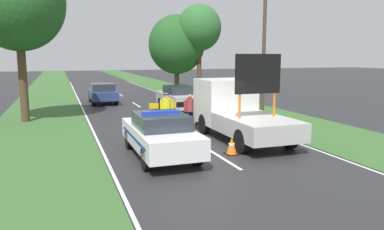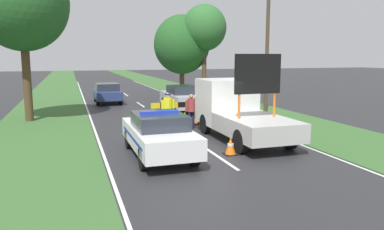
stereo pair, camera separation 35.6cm
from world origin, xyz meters
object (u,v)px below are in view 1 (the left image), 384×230
Objects in this scene: roadside_tree_mid_left at (177,45)px; traffic_cone_near_truck at (183,117)px; queued_car_sedan_silver at (179,98)px; roadside_tree_near_left at (199,28)px; utility_pole at (264,47)px; traffic_cone_centre_front at (194,117)px; traffic_cone_behind_barrier at (187,138)px; road_barrier at (176,107)px; roadside_tree_near_right at (18,2)px; queued_car_hatch_blue at (103,93)px; police_car at (160,134)px; work_truck at (236,110)px; pedestrian_civilian at (190,108)px; police_officer at (167,109)px; traffic_cone_near_police at (232,146)px.

traffic_cone_near_truck is at bearing -105.98° from roadside_tree_mid_left.
roadside_tree_near_left reaches higher than queued_car_sedan_silver.
utility_pole is at bearing 3.46° from traffic_cone_near_truck.
traffic_cone_behind_barrier is at bearing -112.77° from traffic_cone_centre_front.
utility_pole is at bearing 17.30° from road_barrier.
road_barrier is 0.34× the size of roadside_tree_near_left.
road_barrier is 0.31× the size of roadside_tree_near_right.
queued_car_hatch_blue is at bearing 109.08° from traffic_cone_centre_front.
police_car is at bearing -139.87° from utility_pole.
work_truck is 8.73× the size of traffic_cone_behind_barrier.
traffic_cone_near_truck is at bearing 71.34° from police_car.
roadside_tree_near_right is at bearing 128.64° from traffic_cone_behind_barrier.
roadside_tree_mid_left is at bearing 76.17° from traffic_cone_centre_front.
work_truck is 14.18m from queued_car_hatch_blue.
traffic_cone_near_truck is 0.12× the size of queued_car_sedan_silver.
pedestrian_civilian is 0.36× the size of queued_car_sedan_silver.
traffic_cone_centre_front is (3.22, 5.57, -0.43)m from police_car.
police_officer is 0.23× the size of utility_pole.
traffic_cone_behind_barrier is at bearing -97.77° from road_barrier.
police_officer is 9.36m from roadside_tree_near_right.
roadside_tree_near_right is (-7.05, 3.77, 5.07)m from road_barrier.
traffic_cone_behind_barrier is at bearing -106.30° from traffic_cone_near_truck.
queued_car_sedan_silver reaches higher than queued_car_hatch_blue.
queued_car_sedan_silver is 5.98m from utility_pole.
roadside_tree_near_right is at bearing 157.68° from traffic_cone_centre_front.
police_officer reaches higher than traffic_cone_centre_front.
traffic_cone_centre_front is (1.08, 0.43, -0.62)m from road_barrier.
utility_pole is (4.50, 0.94, 3.53)m from traffic_cone_centre_front.
roadside_tree_mid_left is (4.28, 20.25, 4.09)m from traffic_cone_near_police.
traffic_cone_near_truck is 14.59m from roadside_tree_mid_left.
pedestrian_civilian is 5.01m from traffic_cone_near_police.
police_officer is 1.07× the size of pedestrian_civilian.
utility_pole is (4.88, 0.29, 3.61)m from traffic_cone_near_truck.
traffic_cone_behind_barrier is (-0.05, -3.01, -0.71)m from police_officer.
road_barrier is 3.74× the size of traffic_cone_centre_front.
traffic_cone_behind_barrier is at bearing -111.99° from roadside_tree_near_left.
pedestrian_civilian is 6.27m from utility_pole.
utility_pole is (3.91, 4.57, 2.70)m from work_truck.
traffic_cone_near_police is 0.07× the size of roadside_tree_near_right.
work_truck is 3.30× the size of police_officer.
traffic_cone_near_truck is 3.72m from queued_car_sedan_silver.
police_car is at bearing 55.57° from police_officer.
traffic_cone_near_police is at bearing -7.74° from police_car.
police_car reaches higher than traffic_cone_near_truck.
traffic_cone_centre_front is 0.08× the size of roadside_tree_near_right.
queued_car_hatch_blue is 9.68m from roadside_tree_near_right.
traffic_cone_near_truck is 0.07× the size of utility_pole.
police_officer is 3.10m from traffic_cone_behind_barrier.
traffic_cone_near_police is at bearing 60.64° from work_truck.
roadside_tree_near_left is at bearing 72.75° from traffic_cone_near_police.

